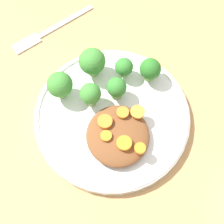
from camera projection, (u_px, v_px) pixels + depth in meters
name	position (u px, v px, depth m)	size (l,w,h in m)	color
ground_plane	(112.00, 119.00, 0.66)	(4.00, 4.00, 0.00)	tan
plate	(112.00, 117.00, 0.65)	(0.27, 0.27, 0.02)	silver
stew_mound	(118.00, 136.00, 0.62)	(0.11, 0.11, 0.02)	brown
broccoli_floret_0	(92.00, 62.00, 0.65)	(0.05, 0.05, 0.06)	#7FA85B
broccoli_floret_1	(124.00, 67.00, 0.66)	(0.03, 0.03, 0.04)	#7FA85B
broccoli_floret_2	(90.00, 94.00, 0.63)	(0.04, 0.04, 0.05)	#7FA85B
broccoli_floret_3	(60.00, 85.00, 0.64)	(0.04, 0.04, 0.06)	#7FA85B
broccoli_floret_4	(117.00, 88.00, 0.64)	(0.03, 0.03, 0.05)	#759E51
broccoli_floret_5	(150.00, 70.00, 0.66)	(0.04, 0.04, 0.05)	#759E51
carrot_slice_0	(124.00, 143.00, 0.60)	(0.03, 0.03, 0.01)	orange
carrot_slice_1	(140.00, 148.00, 0.59)	(0.02, 0.02, 0.01)	orange
carrot_slice_2	(138.00, 112.00, 0.62)	(0.02, 0.02, 0.00)	orange
carrot_slice_3	(106.00, 136.00, 0.60)	(0.02, 0.02, 0.00)	orange
carrot_slice_4	(123.00, 112.00, 0.62)	(0.02, 0.02, 0.01)	orange
carrot_slice_5	(105.00, 122.00, 0.61)	(0.02, 0.02, 0.01)	orange
fork	(46.00, 32.00, 0.74)	(0.11, 0.17, 0.01)	#B8B8B8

